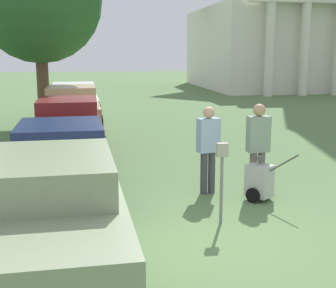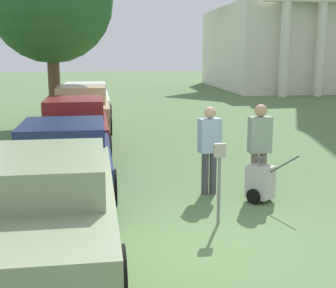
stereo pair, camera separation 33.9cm
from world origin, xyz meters
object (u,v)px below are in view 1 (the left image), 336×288
parked_car_sage (48,210)px  church (281,13)px  person_supervisor (258,144)px  parking_meter (222,168)px  parked_car_tan (72,110)px  parked_car_white (74,101)px  parked_car_navy (61,157)px  parked_car_maroon (68,127)px  equipment_cart (259,180)px  person_worker (208,145)px

parked_car_sage → church: church is taller
person_supervisor → parking_meter: bearing=47.0°
parked_car_tan → parked_car_white: (0.00, 3.33, -0.04)m
parked_car_sage → church: 32.49m
parked_car_navy → parked_car_maroon: 3.65m
parked_car_tan → equipment_cart: (3.68, -8.89, -0.33)m
parked_car_maroon → parking_meter: bearing=-68.2°
parked_car_maroon → parking_meter: parked_car_maroon is taller
parked_car_white → equipment_cart: size_ratio=5.29×
parked_car_sage → parked_car_navy: bearing=88.8°
person_worker → parking_meter: bearing=69.4°
parked_car_navy → person_worker: bearing=-19.5°
parking_meter → church: church is taller
parked_car_navy → parked_car_maroon: size_ratio=0.98×
equipment_cart → church: 29.21m
parked_car_tan → person_worker: 8.76m
parked_car_white → church: church is taller
parked_car_sage → equipment_cart: size_ratio=4.94×
equipment_cart → church: size_ratio=0.04×
parked_car_tan → parking_meter: (2.65, -9.90, 0.22)m
parked_car_tan → parking_meter: bearing=-76.3°
parked_car_white → person_worker: (2.84, -11.60, 0.31)m
parked_car_tan → church: bearing=47.9°
person_supervisor → equipment_cart: (-0.06, -0.31, -0.64)m
parked_car_maroon → parked_car_white: 7.02m
person_supervisor → person_worker: bearing=-21.8°
parked_car_sage → person_supervisor: (3.74, 2.29, 0.32)m
parking_meter → person_supervisor: bearing=50.4°
parked_car_navy → person_worker: person_worker is taller
church → person_worker: bearing=-115.5°
parked_car_navy → church: size_ratio=0.20×
parked_car_maroon → church: size_ratio=0.20×
parked_car_white → person_worker: size_ratio=3.08×
parked_car_sage → parked_car_tan: (0.00, 10.87, 0.00)m
church → parked_car_maroon: bearing=-125.5°
parked_car_sage → church: (15.11, 28.35, 4.90)m
parked_car_white → church: size_ratio=0.22×
parked_car_maroon → parked_car_navy: bearing=-91.2°
parked_car_sage → parking_meter: parked_car_sage is taller
church → parked_car_navy: bearing=-121.3°
parked_car_navy → parked_car_tan: parked_car_tan is taller
person_worker → person_supervisor: person_supervisor is taller
parked_car_tan → parked_car_white: 3.33m
parking_meter → parked_car_navy: bearing=135.9°
parked_car_maroon → church: bearing=53.3°
parked_car_navy → person_supervisor: person_supervisor is taller
person_worker → church: (12.27, 25.75, 4.63)m
person_worker → parked_car_navy: bearing=-31.9°
parked_car_navy → parked_car_maroon: (0.00, 3.65, 0.04)m
parked_car_maroon → equipment_cart: size_ratio=4.90×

